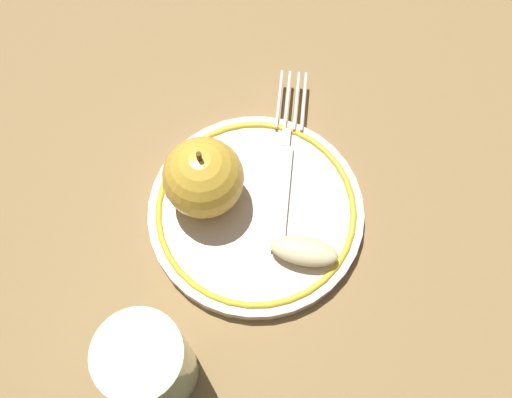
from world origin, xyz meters
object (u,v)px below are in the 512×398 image
at_px(drinking_glass, 150,364).
at_px(plate, 256,211).
at_px(fork, 286,161).
at_px(apple_slice_front, 304,251).
at_px(apple_red_whole, 203,178).

bearing_deg(drinking_glass, plate, -104.32).
distance_m(plate, fork, 0.06).
bearing_deg(apple_slice_front, apple_red_whole, 157.47).
bearing_deg(apple_red_whole, drinking_glass, 92.50).
relative_size(apple_red_whole, drinking_glass, 0.75).
distance_m(plate, drinking_glass, 0.17).
xyz_separation_m(apple_slice_front, drinking_glass, (0.09, 0.12, 0.03)).
bearing_deg(drinking_glass, apple_slice_front, -126.19).
relative_size(plate, apple_red_whole, 2.48).
height_order(apple_slice_front, drinking_glass, drinking_glass).
distance_m(plate, apple_red_whole, 0.06).
xyz_separation_m(apple_slice_front, fork, (0.04, -0.08, -0.01)).
bearing_deg(plate, drinking_glass, 75.68).
relative_size(plate, drinking_glass, 1.86).
distance_m(fork, drinking_glass, 0.22).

